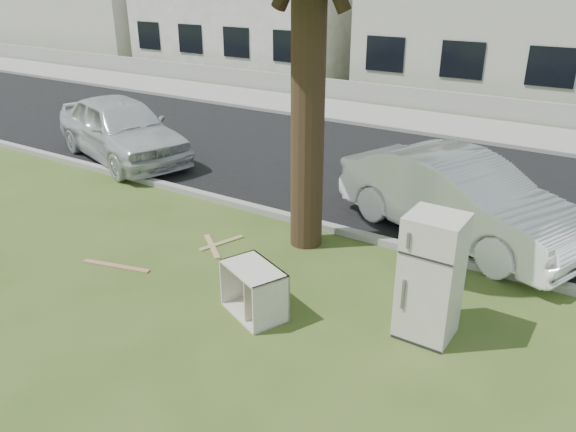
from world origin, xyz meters
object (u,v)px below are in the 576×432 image
Objects in this scene: fridge at (431,277)px; cabinet at (254,291)px; car_left at (121,128)px; car_center at (459,198)px.

cabinet is (-2.12, -0.81, -0.48)m from fridge.
fridge reaches higher than car_left.
car_center is 8.32m from car_left.
cabinet is at bearing 178.91° from car_center.
fridge is at bearing -148.58° from car_center.
car_center is at bearing -72.15° from car_left.
car_left is (-8.89, 3.07, -0.06)m from fridge.
fridge is 3.10m from car_center.
cabinet is 0.20× the size of car_center.
car_left reaches higher than cabinet.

